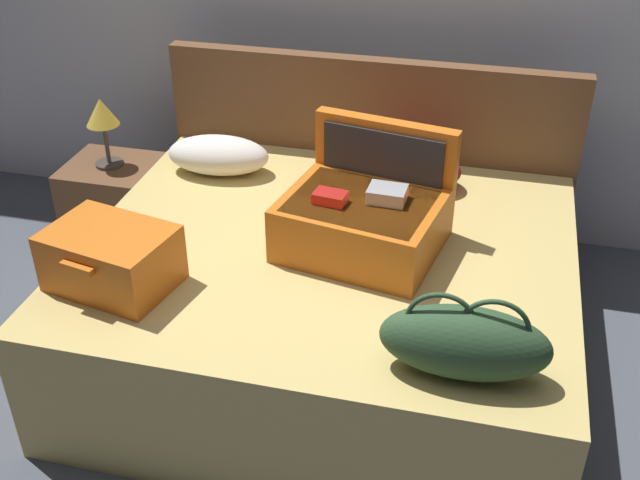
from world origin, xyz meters
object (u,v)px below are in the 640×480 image
(hard_case_large, at_px, (364,215))
(hard_case_medium, at_px, (111,258))
(pillow_center_head, at_px, (410,167))
(table_lamp, at_px, (102,117))
(bed, at_px, (327,303))
(nightstand, at_px, (117,208))
(duffel_bag, at_px, (465,342))
(pillow_near_headboard, at_px, (218,155))

(hard_case_large, distance_m, hard_case_medium, 0.95)
(pillow_center_head, height_order, table_lamp, table_lamp)
(hard_case_large, relative_size, hard_case_medium, 1.36)
(table_lamp, bearing_deg, hard_case_large, -21.41)
(bed, height_order, nightstand, bed)
(hard_case_large, relative_size, table_lamp, 1.92)
(duffel_bag, bearing_deg, nightstand, 146.74)
(duffel_bag, distance_m, nightstand, 2.20)
(hard_case_medium, xyz_separation_m, table_lamp, (-0.54, 1.00, 0.07))
(duffel_bag, xyz_separation_m, pillow_center_head, (-0.34, 1.20, -0.04))
(bed, height_order, hard_case_medium, hard_case_medium)
(bed, bearing_deg, hard_case_medium, -147.80)
(hard_case_large, distance_m, pillow_near_headboard, 0.89)
(bed, relative_size, pillow_center_head, 4.17)
(hard_case_large, height_order, nightstand, hard_case_large)
(hard_case_medium, xyz_separation_m, nightstand, (-0.54, 1.00, -0.43))
(bed, xyz_separation_m, hard_case_medium, (-0.69, -0.43, 0.39))
(pillow_center_head, distance_m, nightstand, 1.52)
(nightstand, bearing_deg, hard_case_medium, -61.57)
(hard_case_large, distance_m, pillow_center_head, 0.56)
(bed, bearing_deg, duffel_bag, -47.00)
(hard_case_large, bearing_deg, pillow_near_headboard, 159.57)
(bed, height_order, duffel_bag, duffel_bag)
(nightstand, bearing_deg, duffel_bag, -33.26)
(bed, xyz_separation_m, nightstand, (-1.23, 0.57, -0.04))
(hard_case_large, xyz_separation_m, duffel_bag, (0.44, -0.65, -0.02))
(duffel_bag, height_order, pillow_near_headboard, duffel_bag)
(pillow_center_head, bearing_deg, pillow_near_headboard, -174.03)
(pillow_near_headboard, xyz_separation_m, nightstand, (-0.60, 0.08, -0.40))
(hard_case_large, bearing_deg, table_lamp, 169.18)
(bed, height_order, table_lamp, table_lamp)
(bed, xyz_separation_m, pillow_center_head, (0.23, 0.58, 0.36))
(nightstand, bearing_deg, bed, -24.80)
(table_lamp, bearing_deg, bed, -24.80)
(pillow_near_headboard, relative_size, nightstand, 0.95)
(bed, bearing_deg, table_lamp, 155.20)
(bed, bearing_deg, hard_case_large, 13.61)
(table_lamp, bearing_deg, nightstand, 180.00)
(bed, relative_size, table_lamp, 5.54)
(bed, relative_size, hard_case_large, 2.88)
(pillow_near_headboard, xyz_separation_m, pillow_center_head, (0.86, 0.09, -0.00))
(pillow_center_head, relative_size, table_lamp, 1.33)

